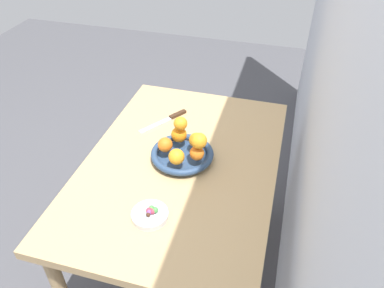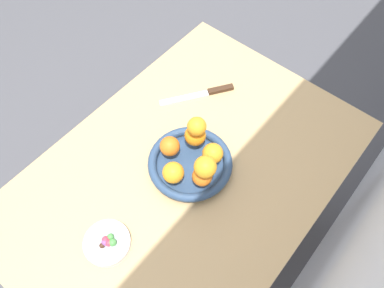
{
  "view_description": "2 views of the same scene",
  "coord_description": "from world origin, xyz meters",
  "px_view_note": "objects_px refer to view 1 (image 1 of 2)",
  "views": [
    {
      "loc": [
        1.08,
        0.35,
        1.73
      ],
      "look_at": [
        -0.04,
        0.04,
        0.81
      ],
      "focal_mm": 35.0,
      "sensor_mm": 36.0,
      "label": 1
    },
    {
      "loc": [
        0.39,
        0.35,
        1.74
      ],
      "look_at": [
        -0.05,
        -0.02,
        0.82
      ],
      "focal_mm": 35.0,
      "sensor_mm": 36.0,
      "label": 2
    }
  ],
  "objects_px": {
    "orange_4": "(197,153)",
    "knife": "(167,119)",
    "orange_2": "(165,145)",
    "candy_ball_2": "(149,210)",
    "fruit_bowl": "(183,155)",
    "candy_dish": "(150,215)",
    "orange_3": "(175,156)",
    "orange_6": "(180,124)",
    "orange_0": "(196,140)",
    "orange_1": "(179,135)",
    "candy_ball_5": "(152,211)",
    "orange_5": "(199,141)",
    "candy_ball_1": "(151,208)",
    "candy_ball_3": "(155,210)",
    "candy_ball_4": "(149,212)",
    "candy_ball_0": "(148,215)",
    "dining_table": "(181,178)"
  },
  "relations": [
    {
      "from": "orange_4",
      "to": "candy_ball_1",
      "type": "height_order",
      "value": "orange_4"
    },
    {
      "from": "candy_dish",
      "to": "candy_ball_2",
      "type": "bearing_deg",
      "value": -111.03
    },
    {
      "from": "orange_6",
      "to": "orange_0",
      "type": "bearing_deg",
      "value": 81.69
    },
    {
      "from": "candy_ball_1",
      "to": "candy_ball_5",
      "type": "distance_m",
      "value": 0.02
    },
    {
      "from": "candy_ball_3",
      "to": "candy_ball_4",
      "type": "distance_m",
      "value": 0.02
    },
    {
      "from": "orange_1",
      "to": "orange_6",
      "type": "relative_size",
      "value": 1.17
    },
    {
      "from": "fruit_bowl",
      "to": "candy_ball_0",
      "type": "distance_m",
      "value": 0.34
    },
    {
      "from": "orange_6",
      "to": "candy_ball_1",
      "type": "xyz_separation_m",
      "value": [
        0.37,
        0.01,
        -0.1
      ]
    },
    {
      "from": "candy_ball_3",
      "to": "candy_dish",
      "type": "bearing_deg",
      "value": -64.58
    },
    {
      "from": "orange_5",
      "to": "candy_ball_1",
      "type": "relative_size",
      "value": 3.29
    },
    {
      "from": "fruit_bowl",
      "to": "candy_dish",
      "type": "relative_size",
      "value": 2.01
    },
    {
      "from": "orange_2",
      "to": "orange_6",
      "type": "relative_size",
      "value": 1.08
    },
    {
      "from": "orange_2",
      "to": "candy_ball_2",
      "type": "relative_size",
      "value": 2.92
    },
    {
      "from": "candy_ball_3",
      "to": "knife",
      "type": "relative_size",
      "value": 0.09
    },
    {
      "from": "orange_5",
      "to": "orange_2",
      "type": "bearing_deg",
      "value": -94.95
    },
    {
      "from": "orange_4",
      "to": "candy_ball_3",
      "type": "xyz_separation_m",
      "value": [
        0.29,
        -0.07,
        -0.04
      ]
    },
    {
      "from": "candy_ball_2",
      "to": "orange_3",
      "type": "bearing_deg",
      "value": 176.4
    },
    {
      "from": "candy_ball_1",
      "to": "candy_ball_4",
      "type": "height_order",
      "value": "same"
    },
    {
      "from": "orange_1",
      "to": "candy_ball_0",
      "type": "bearing_deg",
      "value": 2.17
    },
    {
      "from": "dining_table",
      "to": "candy_ball_2",
      "type": "height_order",
      "value": "candy_ball_2"
    },
    {
      "from": "candy_ball_2",
      "to": "orange_1",
      "type": "bearing_deg",
      "value": -178.27
    },
    {
      "from": "fruit_bowl",
      "to": "candy_ball_3",
      "type": "xyz_separation_m",
      "value": [
        0.32,
        -0.0,
        0.01
      ]
    },
    {
      "from": "orange_0",
      "to": "candy_ball_3",
      "type": "height_order",
      "value": "orange_0"
    },
    {
      "from": "orange_3",
      "to": "knife",
      "type": "bearing_deg",
      "value": -155.94
    },
    {
      "from": "candy_ball_3",
      "to": "candy_ball_5",
      "type": "height_order",
      "value": "candy_ball_3"
    },
    {
      "from": "orange_3",
      "to": "candy_ball_5",
      "type": "height_order",
      "value": "orange_3"
    },
    {
      "from": "candy_dish",
      "to": "orange_2",
      "type": "height_order",
      "value": "orange_2"
    },
    {
      "from": "fruit_bowl",
      "to": "orange_0",
      "type": "relative_size",
      "value": 4.14
    },
    {
      "from": "orange_4",
      "to": "knife",
      "type": "xyz_separation_m",
      "value": [
        -0.27,
        -0.21,
        -0.06
      ]
    },
    {
      "from": "candy_dish",
      "to": "candy_ball_3",
      "type": "height_order",
      "value": "candy_ball_3"
    },
    {
      "from": "orange_1",
      "to": "candy_ball_3",
      "type": "relative_size",
      "value": 3.02
    },
    {
      "from": "orange_4",
      "to": "candy_ball_1",
      "type": "distance_m",
      "value": 0.29
    },
    {
      "from": "candy_dish",
      "to": "orange_3",
      "type": "xyz_separation_m",
      "value": [
        -0.25,
        0.01,
        0.06
      ]
    },
    {
      "from": "orange_2",
      "to": "orange_3",
      "type": "relative_size",
      "value": 0.96
    },
    {
      "from": "orange_0",
      "to": "orange_4",
      "type": "bearing_deg",
      "value": 16.54
    },
    {
      "from": "orange_4",
      "to": "candy_ball_5",
      "type": "bearing_deg",
      "value": -14.5
    },
    {
      "from": "fruit_bowl",
      "to": "orange_2",
      "type": "relative_size",
      "value": 4.25
    },
    {
      "from": "candy_ball_1",
      "to": "knife",
      "type": "xyz_separation_m",
      "value": [
        -0.55,
        -0.13,
        -0.03
      ]
    },
    {
      "from": "orange_4",
      "to": "knife",
      "type": "relative_size",
      "value": 0.25
    },
    {
      "from": "candy_dish",
      "to": "orange_5",
      "type": "relative_size",
      "value": 2.03
    },
    {
      "from": "orange_3",
      "to": "orange_5",
      "type": "xyz_separation_m",
      "value": [
        -0.05,
        0.08,
        0.06
      ]
    },
    {
      "from": "candy_ball_3",
      "to": "candy_ball_0",
      "type": "bearing_deg",
      "value": -34.88
    },
    {
      "from": "orange_2",
      "to": "candy_ball_4",
      "type": "relative_size",
      "value": 3.19
    },
    {
      "from": "candy_ball_0",
      "to": "knife",
      "type": "relative_size",
      "value": 0.07
    },
    {
      "from": "orange_6",
      "to": "candy_ball_4",
      "type": "distance_m",
      "value": 0.4
    },
    {
      "from": "orange_0",
      "to": "candy_ball_5",
      "type": "relative_size",
      "value": 3.15
    },
    {
      "from": "orange_1",
      "to": "knife",
      "type": "xyz_separation_m",
      "value": [
        -0.18,
        -0.11,
        -0.07
      ]
    },
    {
      "from": "candy_ball_2",
      "to": "orange_2",
      "type": "bearing_deg",
      "value": -171.62
    },
    {
      "from": "orange_2",
      "to": "orange_4",
      "type": "height_order",
      "value": "orange_2"
    },
    {
      "from": "fruit_bowl",
      "to": "candy_dish",
      "type": "distance_m",
      "value": 0.32
    }
  ]
}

